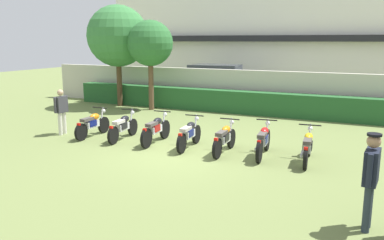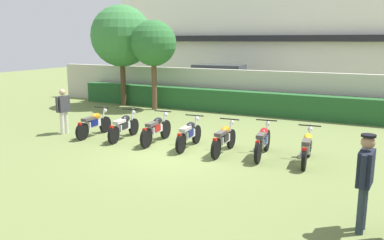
# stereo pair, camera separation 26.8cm
# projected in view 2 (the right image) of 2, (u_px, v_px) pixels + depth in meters

# --- Properties ---
(ground) EXTENTS (60.00, 60.00, 0.00)m
(ground) POSITION_uv_depth(u_px,v_px,m) (175.00, 154.00, 11.48)
(ground) COLOR olive
(building) EXTENTS (23.71, 6.50, 6.33)m
(building) POSITION_uv_depth(u_px,v_px,m) (301.00, 41.00, 25.65)
(building) COLOR white
(building) RESTS_ON ground
(compound_wall) EXTENTS (22.52, 0.30, 1.88)m
(compound_wall) POSITION_uv_depth(u_px,v_px,m) (257.00, 91.00, 18.10)
(compound_wall) COLOR #BCB7A8
(compound_wall) RESTS_ON ground
(hedge_row) EXTENTS (18.02, 0.70, 1.00)m
(hedge_row) POSITION_uv_depth(u_px,v_px,m) (252.00, 103.00, 17.58)
(hedge_row) COLOR #235628
(hedge_row) RESTS_ON ground
(parked_car) EXTENTS (4.62, 2.34, 1.89)m
(parked_car) POSITION_uv_depth(u_px,v_px,m) (222.00, 82.00, 22.10)
(parked_car) COLOR #9EA3A8
(parked_car) RESTS_ON ground
(tree_near_inspector) EXTENTS (2.97, 2.97, 4.90)m
(tree_near_inspector) POSITION_uv_depth(u_px,v_px,m) (122.00, 36.00, 19.31)
(tree_near_inspector) COLOR #4C3823
(tree_near_inspector) RESTS_ON ground
(tree_far_side) EXTENTS (2.10, 2.10, 4.14)m
(tree_far_side) POSITION_uv_depth(u_px,v_px,m) (153.00, 44.00, 18.24)
(tree_far_side) COLOR brown
(tree_far_side) RESTS_ON ground
(motorcycle_in_row_0) EXTENTS (0.60, 1.81, 0.94)m
(motorcycle_in_row_0) POSITION_uv_depth(u_px,v_px,m) (94.00, 124.00, 13.53)
(motorcycle_in_row_0) COLOR black
(motorcycle_in_row_0) RESTS_ON ground
(motorcycle_in_row_1) EXTENTS (0.60, 1.88, 0.95)m
(motorcycle_in_row_1) POSITION_uv_depth(u_px,v_px,m) (124.00, 126.00, 13.11)
(motorcycle_in_row_1) COLOR black
(motorcycle_in_row_1) RESTS_ON ground
(motorcycle_in_row_2) EXTENTS (0.60, 1.93, 0.97)m
(motorcycle_in_row_2) POSITION_uv_depth(u_px,v_px,m) (156.00, 129.00, 12.62)
(motorcycle_in_row_2) COLOR black
(motorcycle_in_row_2) RESTS_ON ground
(motorcycle_in_row_3) EXTENTS (0.60, 1.82, 0.95)m
(motorcycle_in_row_3) POSITION_uv_depth(u_px,v_px,m) (189.00, 134.00, 12.02)
(motorcycle_in_row_3) COLOR black
(motorcycle_in_row_3) RESTS_ON ground
(motorcycle_in_row_4) EXTENTS (0.60, 1.82, 0.95)m
(motorcycle_in_row_4) POSITION_uv_depth(u_px,v_px,m) (224.00, 138.00, 11.47)
(motorcycle_in_row_4) COLOR black
(motorcycle_in_row_4) RESTS_ON ground
(motorcycle_in_row_5) EXTENTS (0.60, 1.94, 0.98)m
(motorcycle_in_row_5) POSITION_uv_depth(u_px,v_px,m) (263.00, 141.00, 11.13)
(motorcycle_in_row_5) COLOR black
(motorcycle_in_row_5) RESTS_ON ground
(motorcycle_in_row_6) EXTENTS (0.60, 1.88, 0.95)m
(motorcycle_in_row_6) POSITION_uv_depth(u_px,v_px,m) (307.00, 147.00, 10.55)
(motorcycle_in_row_6) COLOR black
(motorcycle_in_row_6) RESTS_ON ground
(inspector_person) EXTENTS (0.22, 0.64, 1.57)m
(inspector_person) POSITION_uv_depth(u_px,v_px,m) (63.00, 108.00, 13.79)
(inspector_person) COLOR silver
(inspector_person) RESTS_ON ground
(officer_0) EXTENTS (0.26, 0.68, 1.71)m
(officer_0) POSITION_uv_depth(u_px,v_px,m) (365.00, 175.00, 6.65)
(officer_0) COLOR #28333D
(officer_0) RESTS_ON ground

